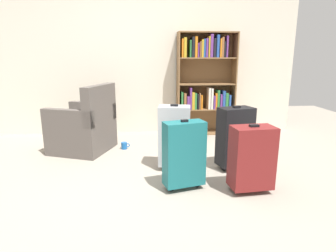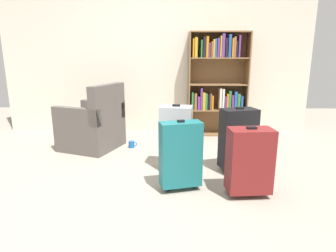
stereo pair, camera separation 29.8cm
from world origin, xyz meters
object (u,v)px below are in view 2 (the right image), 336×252
bookshelf (217,80)px  suitcase_silver (176,136)px  mug (132,144)px  suitcase_dark_red (249,160)px  suitcase_black (238,139)px  armchair (93,126)px  suitcase_teal (181,154)px

bookshelf → suitcase_silver: bookshelf is taller
mug → suitcase_dark_red: size_ratio=0.18×
bookshelf → suitcase_black: size_ratio=2.23×
armchair → mug: bearing=1.7°
suitcase_teal → suitcase_black: suitcase_black is taller
suitcase_teal → suitcase_black: bearing=36.2°
suitcase_dark_red → suitcase_silver: size_ratio=0.88×
bookshelf → suitcase_dark_red: size_ratio=2.47×
armchair → mug: (0.52, 0.02, -0.27)m
mug → suitcase_dark_red: 1.92m
bookshelf → armchair: (-1.80, -0.77, -0.58)m
bookshelf → armchair: bearing=-156.7°
armchair → suitcase_dark_red: (1.80, -1.38, 0.03)m
suitcase_teal → suitcase_dark_red: 0.63m
bookshelf → armchair: bookshelf is taller
suitcase_black → mug: bearing=147.8°
bookshelf → suitcase_teal: 2.20m
suitcase_silver → suitcase_teal: bearing=-85.8°
bookshelf → armchair: 2.04m
mug → suitcase_teal: suitcase_teal is taller
suitcase_dark_red → suitcase_silver: suitcase_silver is taller
suitcase_teal → suitcase_dark_red: (0.62, -0.11, -0.02)m
bookshelf → suitcase_dark_red: 2.22m
suitcase_black → armchair: bearing=156.2°
mug → armchair: bearing=-178.3°
mug → suitcase_teal: (0.66, -1.29, 0.31)m
armchair → mug: armchair is taller
bookshelf → suitcase_black: 1.66m
bookshelf → suitcase_teal: bearing=-106.8°
mug → suitcase_dark_red: suitcase_dark_red is taller
armchair → suitcase_dark_red: armchair is taller
suitcase_black → bookshelf: bearing=90.9°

